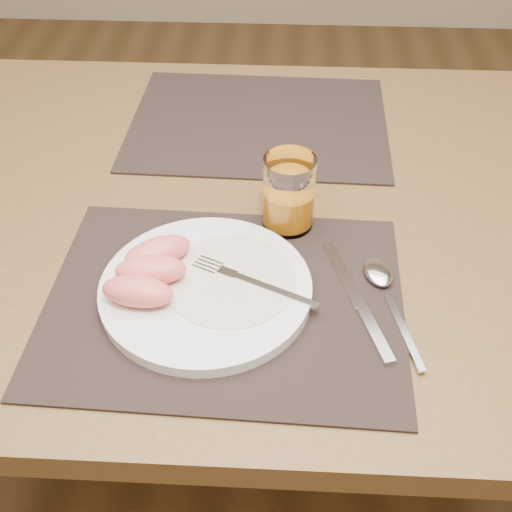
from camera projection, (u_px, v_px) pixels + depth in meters
The scene contains 11 objects.
ground at pixel (252, 458), 1.48m from camera, with size 5.00×5.00×0.00m, color #553A1D.
table at pixel (251, 239), 1.03m from camera, with size 1.40×0.90×0.75m.
placemat_near at pixel (225, 300), 0.81m from camera, with size 0.45×0.35×0.00m, color black.
placemat_far at pixel (259, 122), 1.14m from camera, with size 0.45×0.35×0.00m, color black.
plate at pixel (206, 289), 0.81m from camera, with size 0.27×0.27×0.02m, color white.
plate_dressing at pixel (230, 279), 0.82m from camera, with size 0.17×0.17×0.00m.
fork at pixel (244, 279), 0.81m from camera, with size 0.17×0.09×0.00m.
knife at pixel (361, 308), 0.80m from camera, with size 0.08×0.21×0.01m.
spoon at pixel (382, 280), 0.83m from camera, with size 0.06×0.19×0.01m.
juice_glass at pixel (289, 196), 0.89m from camera, with size 0.07×0.07×0.11m.
grapefruit_wedges at pixel (149, 271), 0.80m from camera, with size 0.11×0.14×0.04m.
Camera 1 is at (0.05, -0.78, 1.34)m, focal length 45.00 mm.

